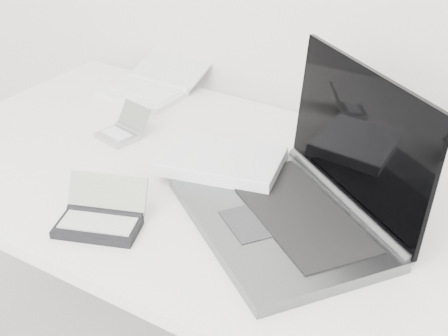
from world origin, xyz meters
The scene contains 5 objects.
desk centered at (0.00, 1.55, 0.68)m, with size 1.60×0.80×0.73m.
laptop_large centered at (0.10, 1.52, 0.78)m, with size 0.62×0.52×0.29m.
netbook_open_white centered at (-0.49, 1.85, 0.75)m, with size 0.22×0.28×0.07m.
pda_silver centered at (-0.38, 1.59, 0.75)m, with size 0.11×0.13×0.07m.
palmtop_charcoal centered at (-0.17, 1.28, 0.75)m, with size 0.19×0.17×0.08m.
Camera 1 is at (0.56, 0.58, 1.43)m, focal length 50.00 mm.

